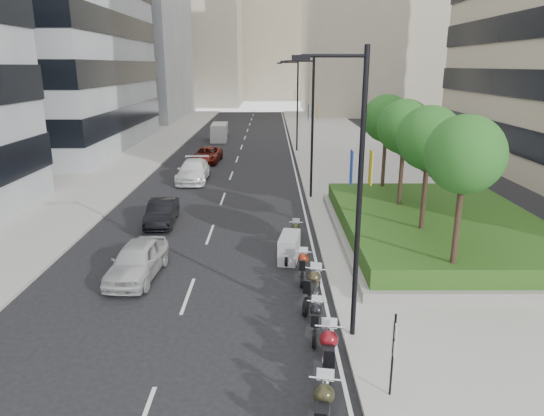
{
  "coord_description": "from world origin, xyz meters",
  "views": [
    {
      "loc": [
        1.69,
        -12.81,
        8.45
      ],
      "look_at": [
        1.73,
        9.05,
        2.0
      ],
      "focal_mm": 32.0,
      "sensor_mm": 36.0,
      "label": 1
    }
  ],
  "objects_px": {
    "car_b": "(162,212)",
    "delivery_van": "(219,133)",
    "car_d": "(207,155)",
    "motorcycle_3": "(312,288)",
    "motorcycle_4": "(303,267)",
    "lamp_post_2": "(296,101)",
    "motorcycle_1": "(329,354)",
    "motorcycle_0": "(323,412)",
    "car_c": "(193,171)",
    "car_a": "(137,260)",
    "lamp_post_1": "(310,121)",
    "motorcycle_2": "(316,320)",
    "lamp_post_0": "(355,185)",
    "motorcycle_6": "(295,234)",
    "parking_sign": "(393,351)",
    "motorcycle_5": "(289,248)"
  },
  "relations": [
    {
      "from": "lamp_post_2",
      "to": "motorcycle_1",
      "type": "distance_m",
      "value": 37.21
    },
    {
      "from": "motorcycle_5",
      "to": "lamp_post_0",
      "type": "bearing_deg",
      "value": -156.34
    },
    {
      "from": "motorcycle_4",
      "to": "delivery_van",
      "type": "bearing_deg",
      "value": 16.63
    },
    {
      "from": "motorcycle_5",
      "to": "car_a",
      "type": "xyz_separation_m",
      "value": [
        -6.33,
        -1.83,
        0.15
      ]
    },
    {
      "from": "lamp_post_2",
      "to": "parking_sign",
      "type": "bearing_deg",
      "value": -89.01
    },
    {
      "from": "lamp_post_2",
      "to": "parking_sign",
      "type": "relative_size",
      "value": 3.6
    },
    {
      "from": "motorcycle_0",
      "to": "car_a",
      "type": "bearing_deg",
      "value": 47.19
    },
    {
      "from": "lamp_post_2",
      "to": "delivery_van",
      "type": "height_order",
      "value": "lamp_post_2"
    },
    {
      "from": "lamp_post_0",
      "to": "car_c",
      "type": "height_order",
      "value": "lamp_post_0"
    },
    {
      "from": "motorcycle_0",
      "to": "car_b",
      "type": "height_order",
      "value": "car_b"
    },
    {
      "from": "lamp_post_0",
      "to": "motorcycle_6",
      "type": "bearing_deg",
      "value": 98.38
    },
    {
      "from": "delivery_van",
      "to": "lamp_post_1",
      "type": "bearing_deg",
      "value": -74.08
    },
    {
      "from": "motorcycle_2",
      "to": "car_a",
      "type": "height_order",
      "value": "car_a"
    },
    {
      "from": "lamp_post_1",
      "to": "delivery_van",
      "type": "height_order",
      "value": "lamp_post_1"
    },
    {
      "from": "lamp_post_0",
      "to": "motorcycle_0",
      "type": "xyz_separation_m",
      "value": [
        -1.25,
        -4.26,
        -4.43
      ]
    },
    {
      "from": "car_d",
      "to": "motorcycle_3",
      "type": "bearing_deg",
      "value": -71.31
    },
    {
      "from": "car_b",
      "to": "delivery_van",
      "type": "height_order",
      "value": "delivery_van"
    },
    {
      "from": "parking_sign",
      "to": "car_d",
      "type": "distance_m",
      "value": 33.69
    },
    {
      "from": "motorcycle_3",
      "to": "car_a",
      "type": "distance_m",
      "value": 7.41
    },
    {
      "from": "car_a",
      "to": "delivery_van",
      "type": "height_order",
      "value": "delivery_van"
    },
    {
      "from": "motorcycle_2",
      "to": "delivery_van",
      "type": "relative_size",
      "value": 0.42
    },
    {
      "from": "parking_sign",
      "to": "motorcycle_2",
      "type": "relative_size",
      "value": 1.27
    },
    {
      "from": "car_c",
      "to": "delivery_van",
      "type": "bearing_deg",
      "value": 89.16
    },
    {
      "from": "motorcycle_0",
      "to": "motorcycle_5",
      "type": "relative_size",
      "value": 1.15
    },
    {
      "from": "parking_sign",
      "to": "lamp_post_0",
      "type": "bearing_deg",
      "value": 102.33
    },
    {
      "from": "delivery_van",
      "to": "car_d",
      "type": "bearing_deg",
      "value": -91.49
    },
    {
      "from": "motorcycle_0",
      "to": "motorcycle_3",
      "type": "relative_size",
      "value": 1.02
    },
    {
      "from": "lamp_post_0",
      "to": "motorcycle_3",
      "type": "relative_size",
      "value": 3.89
    },
    {
      "from": "lamp_post_0",
      "to": "car_b",
      "type": "relative_size",
      "value": 2.22
    },
    {
      "from": "motorcycle_5",
      "to": "car_c",
      "type": "height_order",
      "value": "car_c"
    },
    {
      "from": "motorcycle_6",
      "to": "car_b",
      "type": "height_order",
      "value": "car_b"
    },
    {
      "from": "motorcycle_4",
      "to": "motorcycle_2",
      "type": "bearing_deg",
      "value": -172.13
    },
    {
      "from": "motorcycle_3",
      "to": "motorcycle_4",
      "type": "distance_m",
      "value": 2.16
    },
    {
      "from": "motorcycle_5",
      "to": "motorcycle_6",
      "type": "bearing_deg",
      "value": -0.99
    },
    {
      "from": "motorcycle_0",
      "to": "car_b",
      "type": "bearing_deg",
      "value": 34.67
    },
    {
      "from": "parking_sign",
      "to": "motorcycle_0",
      "type": "xyz_separation_m",
      "value": [
        -1.9,
        -1.26,
        -0.82
      ]
    },
    {
      "from": "lamp_post_0",
      "to": "motorcycle_4",
      "type": "xyz_separation_m",
      "value": [
        -1.16,
        4.49,
        -4.52
      ]
    },
    {
      "from": "parking_sign",
      "to": "delivery_van",
      "type": "bearing_deg",
      "value": 101.3
    },
    {
      "from": "motorcycle_1",
      "to": "car_c",
      "type": "relative_size",
      "value": 0.46
    },
    {
      "from": "lamp_post_0",
      "to": "car_d",
      "type": "distance_m",
      "value": 30.93
    },
    {
      "from": "motorcycle_1",
      "to": "motorcycle_4",
      "type": "xyz_separation_m",
      "value": [
        -0.32,
        6.43,
        -0.11
      ]
    },
    {
      "from": "motorcycle_4",
      "to": "car_c",
      "type": "relative_size",
      "value": 0.38
    },
    {
      "from": "motorcycle_2",
      "to": "motorcycle_6",
      "type": "height_order",
      "value": "motorcycle_6"
    },
    {
      "from": "lamp_post_1",
      "to": "car_d",
      "type": "bearing_deg",
      "value": 123.5
    },
    {
      "from": "parking_sign",
      "to": "motorcycle_1",
      "type": "height_order",
      "value": "parking_sign"
    },
    {
      "from": "lamp_post_2",
      "to": "motorcycle_3",
      "type": "height_order",
      "value": "lamp_post_2"
    },
    {
      "from": "lamp_post_1",
      "to": "motorcycle_4",
      "type": "relative_size",
      "value": 4.36
    },
    {
      "from": "parking_sign",
      "to": "car_b",
      "type": "height_order",
      "value": "parking_sign"
    },
    {
      "from": "motorcycle_6",
      "to": "car_b",
      "type": "xyz_separation_m",
      "value": [
        -7.22,
        3.16,
        0.14
      ]
    },
    {
      "from": "motorcycle_2",
      "to": "motorcycle_5",
      "type": "xyz_separation_m",
      "value": [
        -0.63,
        6.34,
        0.06
      ]
    }
  ]
}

